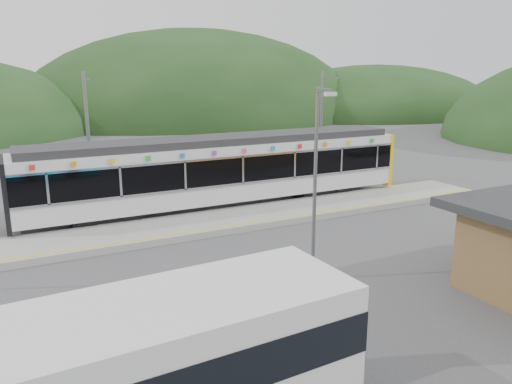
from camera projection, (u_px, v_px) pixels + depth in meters
name	position (u px, v px, depth m)	size (l,w,h in m)	color
ground	(297.00, 238.00, 21.48)	(120.00, 120.00, 0.00)	#4C4C4F
hills	(340.00, 195.00, 28.80)	(146.00, 149.00, 26.00)	#1E3D19
platform	(261.00, 215.00, 24.30)	(26.00, 3.20, 0.30)	#9E9E99
yellow_line	(274.00, 219.00, 23.14)	(26.00, 0.10, 0.01)	yellow
train	(222.00, 169.00, 25.78)	(20.44, 3.01, 3.74)	black
catenary_mast_west	(89.00, 140.00, 24.91)	(0.18, 1.80, 7.00)	slate
catenary_mast_east	(321.00, 126.00, 31.12)	(0.18, 1.80, 7.00)	slate
lamp_post	(318.00, 169.00, 16.21)	(0.38, 1.16, 6.53)	slate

